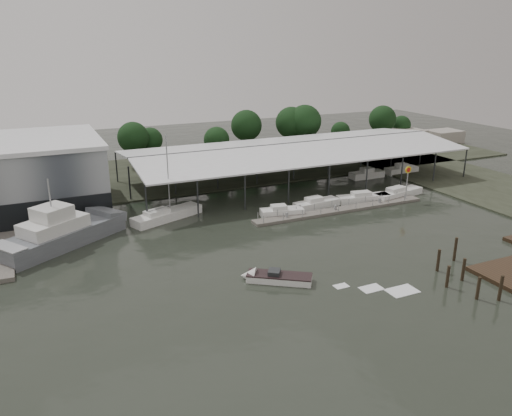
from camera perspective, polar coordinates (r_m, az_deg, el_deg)
name	(u,v)px	position (r m, az deg, el deg)	size (l,w,h in m)	color
ground	(281,253)	(58.94, 2.93, -5.16)	(200.00, 200.00, 0.00)	#252B23
land_strip_far	(180,172)	(96.16, -8.72, 4.07)	(140.00, 30.00, 0.30)	#3C4231
land_strip_east	(488,187)	(93.93, 25.03, 2.19)	(20.00, 60.00, 0.30)	#3C4231
storage_warehouse	(13,176)	(79.88, -25.99, 3.31)	(24.50, 20.50, 10.50)	gray
covered_boat_shed	(294,147)	(88.49, 4.41, 7.00)	(58.24, 24.00, 6.96)	white
trawler_dock	(1,250)	(66.19, -27.14, -4.33)	(3.00, 18.00, 0.50)	#68645B
floating_dock	(341,210)	(74.18, 9.66, -0.21)	(28.00, 2.00, 1.40)	#68645B
shell_fuel_sign	(408,177)	(80.33, 16.94, 3.46)	(1.10, 0.18, 5.55)	gray
distant_commercial_buildings	(414,137)	(126.99, 17.57, 7.71)	(22.00, 8.00, 4.00)	gray
grey_trawler	(63,232)	(65.17, -21.24, -2.60)	(16.48, 13.17, 8.84)	slate
white_sailboat	(166,215)	(70.65, -10.23, -0.82)	(10.80, 6.33, 12.08)	white
speedboat_underway	(273,278)	(52.16, 2.00, -7.95)	(16.06, 11.37, 2.00)	white
moored_cruiser_0	(281,212)	(71.16, 2.93, -0.42)	(6.42, 3.37, 1.70)	white
moored_cruiser_1	(316,203)	(75.24, 6.91, 0.52)	(7.57, 3.05, 1.70)	white
moored_cruiser_2	(363,198)	(79.22, 12.15, 1.15)	(8.63, 3.46, 1.70)	white
moored_cruiser_3	(398,193)	(83.02, 15.93, 1.64)	(9.58, 3.90, 1.70)	white
mooring_pilings	(463,273)	(55.92, 22.55, -6.91)	(5.90, 9.04, 3.39)	#312718
horizon_tree_line	(279,127)	(109.37, 2.66, 9.28)	(69.32, 11.25, 10.82)	#302115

